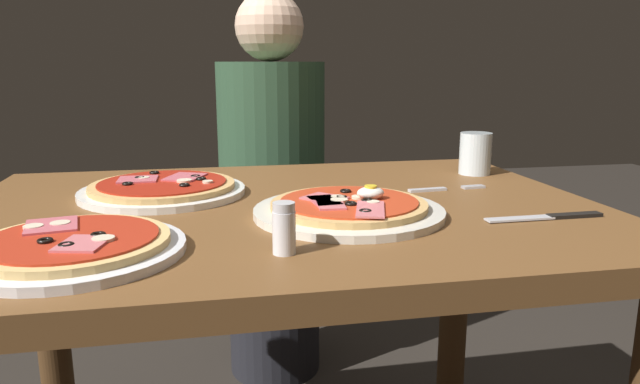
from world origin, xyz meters
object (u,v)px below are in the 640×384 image
object	(u,v)px
pizza_foreground	(349,208)
water_glass_near	(475,156)
dining_table	(284,274)
fork	(441,189)
knife	(553,217)
pizza_across_right	(163,189)
pizza_across_left	(73,246)
diner_person	(273,201)
salt_shaker	(284,229)

from	to	relation	value
pizza_foreground	water_glass_near	size ratio (longest dim) A/B	3.37
dining_table	fork	xyz separation A→B (m)	(0.31, 0.06, 0.13)
fork	knife	xyz separation A→B (m)	(0.09, -0.23, 0.00)
pizza_across_right	pizza_foreground	bearing A→B (deg)	-35.14
pizza_across_left	water_glass_near	bearing A→B (deg)	29.10
water_glass_near	pizza_across_right	bearing A→B (deg)	-172.91
pizza_across_right	diner_person	xyz separation A→B (m)	(0.27, 0.66, -0.19)
pizza_foreground	dining_table	bearing A→B (deg)	135.50
fork	salt_shaker	xyz separation A→B (m)	(-0.34, -0.32, 0.03)
dining_table	salt_shaker	bearing A→B (deg)	-96.99
dining_table	diner_person	distance (m)	0.78
pizza_across_left	knife	xyz separation A→B (m)	(0.70, 0.04, -0.01)
dining_table	water_glass_near	world-z (taller)	water_glass_near
pizza_across_right	water_glass_near	distance (m)	0.66
fork	salt_shaker	distance (m)	0.47
pizza_across_right	fork	distance (m)	0.52
dining_table	fork	distance (m)	0.34
pizza_across_right	salt_shaker	distance (m)	0.42
pizza_across_left	pizza_across_right	world-z (taller)	same
water_glass_near	knife	world-z (taller)	water_glass_near
pizza_across_right	water_glass_near	bearing A→B (deg)	7.09
knife	diner_person	world-z (taller)	diner_person
pizza_foreground	pizza_across_right	bearing A→B (deg)	144.86
pizza_across_right	water_glass_near	world-z (taller)	water_glass_near
dining_table	water_glass_near	bearing A→B (deg)	24.01
dining_table	fork	world-z (taller)	fork
pizza_across_right	fork	xyz separation A→B (m)	(0.52, -0.06, -0.01)
salt_shaker	fork	bearing A→B (deg)	42.52
salt_shaker	pizza_across_right	bearing A→B (deg)	114.78
pizza_across_right	knife	size ratio (longest dim) A/B	1.53
pizza_foreground	fork	distance (m)	0.26
water_glass_near	pizza_across_left	bearing A→B (deg)	-150.90
salt_shaker	knife	bearing A→B (deg)	11.45
pizza_across_right	knife	distance (m)	0.67
pizza_foreground	fork	xyz separation A→B (m)	(0.22, 0.15, -0.01)
water_glass_near	salt_shaker	size ratio (longest dim) A/B	1.35
fork	diner_person	size ratio (longest dim) A/B	0.13
pizza_foreground	pizza_across_left	bearing A→B (deg)	-162.67
dining_table	pizza_across_right	bearing A→B (deg)	150.05
fork	knife	bearing A→B (deg)	-68.38
fork	diner_person	xyz separation A→B (m)	(-0.24, 0.72, -0.18)
knife	salt_shaker	world-z (taller)	salt_shaker
pizza_foreground	salt_shaker	distance (m)	0.21
pizza_across_left	fork	bearing A→B (deg)	24.03
pizza_across_left	pizza_across_right	xyz separation A→B (m)	(0.09, 0.33, 0.00)
dining_table	knife	xyz separation A→B (m)	(0.40, -0.17, 0.13)
dining_table	diner_person	size ratio (longest dim) A/B	0.92
water_glass_near	diner_person	bearing A→B (deg)	123.36
pizza_foreground	salt_shaker	bearing A→B (deg)	-127.16
pizza_across_right	salt_shaker	bearing A→B (deg)	-65.22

